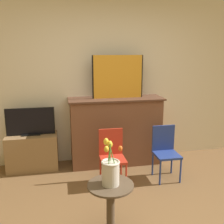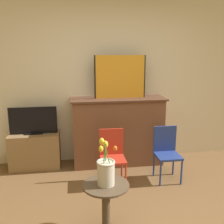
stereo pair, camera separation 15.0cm
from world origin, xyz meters
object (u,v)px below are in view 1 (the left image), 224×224
painting (118,77)px  tv_monitor (30,122)px  vase_tulips (110,170)px  chair_red (112,153)px  chair_blue (165,149)px

painting → tv_monitor: size_ratio=1.11×
tv_monitor → vase_tulips: 1.90m
chair_red → chair_blue: size_ratio=1.00×
tv_monitor → chair_blue: 2.01m
vase_tulips → chair_blue: bearing=46.1°
chair_blue → vase_tulips: (-0.98, -1.02, 0.25)m
painting → chair_blue: bearing=-48.8°
painting → chair_red: (-0.22, -0.64, -0.97)m
painting → chair_blue: size_ratio=1.05×
tv_monitor → chair_red: bearing=-30.9°
painting → chair_red: 1.18m
tv_monitor → chair_red: size_ratio=0.95×
chair_blue → vase_tulips: bearing=-133.9°
painting → vase_tulips: (-0.43, -1.65, -0.71)m
painting → vase_tulips: painting is taller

